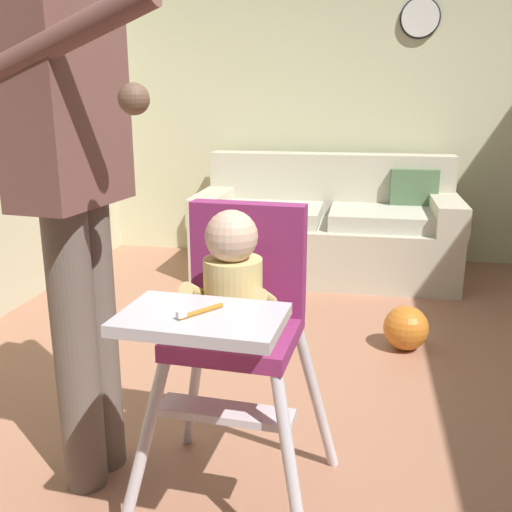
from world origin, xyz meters
TOP-DOWN VIEW (x-y plane):
  - ground at (0.00, 0.00)m, footprint 5.64×6.71m
  - wall_far at (0.00, 2.58)m, footprint 4.84×0.06m
  - couch at (-0.17, 2.07)m, footprint 1.86×0.86m
  - high_chair at (-0.28, -0.56)m, footprint 0.64×0.75m
  - adult_standing at (-0.79, -0.49)m, footprint 0.51×0.54m
  - toy_ball_second at (0.33, 0.76)m, footprint 0.23×0.23m
  - wall_clock at (0.43, 2.54)m, footprint 0.29×0.04m

SIDE VIEW (x-z plane):
  - ground at x=0.00m, z-range -0.10..0.00m
  - toy_ball_second at x=0.33m, z-range 0.00..0.23m
  - couch at x=-0.17m, z-range -0.10..0.76m
  - high_chair at x=-0.28m, z-range 0.19..1.17m
  - adult_standing at x=-0.79m, z-range 0.12..1.88m
  - wall_far at x=0.00m, z-range 0.00..2.76m
  - wall_clock at x=0.43m, z-range 1.69..1.98m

